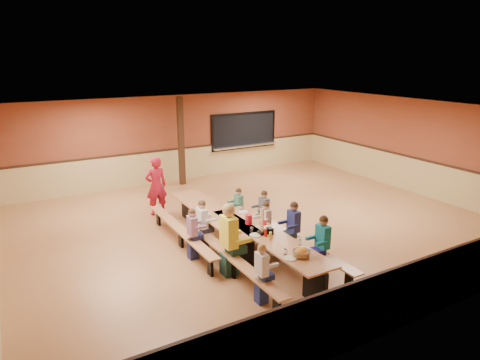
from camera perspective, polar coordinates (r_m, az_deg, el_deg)
ground at (r=11.37m, az=1.88°, el=-5.95°), size 12.00×12.00×0.00m
room_envelope at (r=11.12m, az=1.92°, el=-2.66°), size 12.04×10.04×3.02m
kitchen_pass_through at (r=16.35m, az=0.54°, el=6.40°), size 2.78×0.28×1.38m
structural_post at (r=14.64m, az=-7.87°, el=5.11°), size 0.18×0.18×3.00m
cafeteria_table_main at (r=9.00m, az=3.68°, el=-8.56°), size 1.91×3.70×0.74m
cafeteria_table_second at (r=10.30m, az=-3.69°, el=-5.24°), size 1.91×3.70×0.74m
seated_child_white_left at (r=7.78m, az=2.89°, el=-12.42°), size 0.33×0.27×1.13m
seated_adult_yellow at (r=8.64m, az=-1.49°, el=-8.02°), size 0.51×0.41×1.49m
seated_child_grey_left at (r=9.73m, az=-5.02°, el=-6.16°), size 0.36×0.30×1.19m
seated_child_teal_right at (r=8.88m, az=10.91°, el=-8.55°), size 0.38×0.31×1.23m
seated_child_navy_right at (r=9.56m, az=7.13°, el=-6.51°), size 0.38×0.31×1.23m
seated_child_char_right at (r=10.48m, az=3.20°, el=-4.54°), size 0.34×0.28×1.16m
seated_child_purple_sec at (r=9.39m, az=-6.36°, el=-7.21°), size 0.34×0.28×1.15m
seated_child_green_sec at (r=10.81m, az=-0.19°, el=-4.01°), size 0.32×0.26×1.10m
seated_child_tan_sec at (r=9.82m, az=3.42°, el=-6.12°), size 0.33×0.27×1.12m
standing_woman at (r=12.04m, az=-11.12°, el=-0.79°), size 0.61×0.40×1.65m
punch_pitcher at (r=9.40m, az=1.18°, el=-5.24°), size 0.16×0.16×0.22m
chip_bowl at (r=8.04m, az=8.20°, el=-9.58°), size 0.32×0.32×0.15m
napkin_dispenser at (r=8.94m, az=4.02°, el=-6.77°), size 0.10×0.14×0.13m
condiment_mustard at (r=8.64m, az=4.09°, el=-7.47°), size 0.06×0.06×0.17m
condiment_ketchup at (r=8.80m, az=3.45°, el=-7.01°), size 0.06×0.06×0.17m
table_paddle at (r=8.90m, az=2.95°, el=-6.37°), size 0.16×0.16×0.56m
place_settings at (r=8.89m, az=3.71°, el=-6.98°), size 0.65×3.30×0.11m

